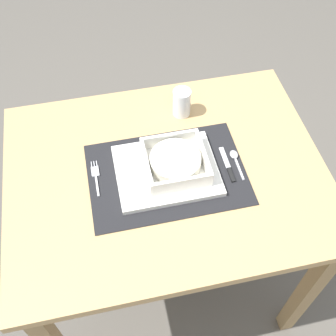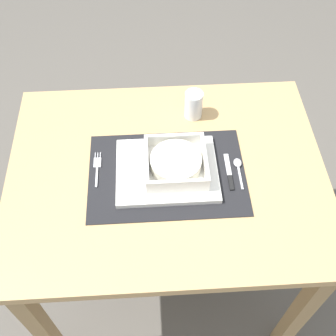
# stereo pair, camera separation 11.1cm
# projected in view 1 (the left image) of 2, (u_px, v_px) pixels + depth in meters

# --- Properties ---
(ground_plane) EXTENTS (6.00, 6.00, 0.00)m
(ground_plane) POSITION_uv_depth(u_px,v_px,m) (167.00, 272.00, 1.85)
(ground_plane) COLOR #59544C
(dining_table) EXTENTS (0.94, 0.73, 0.75)m
(dining_table) POSITION_uv_depth(u_px,v_px,m) (166.00, 192.00, 1.33)
(dining_table) COLOR tan
(dining_table) RESTS_ON ground
(placemat) EXTENTS (0.46, 0.32, 0.00)m
(placemat) POSITION_uv_depth(u_px,v_px,m) (168.00, 174.00, 1.23)
(placemat) COLOR black
(placemat) RESTS_ON dining_table
(serving_plate) EXTENTS (0.29, 0.24, 0.02)m
(serving_plate) POSITION_uv_depth(u_px,v_px,m) (168.00, 170.00, 1.23)
(serving_plate) COLOR white
(serving_plate) RESTS_ON placemat
(porridge_bowl) EXTENTS (0.18, 0.18, 0.05)m
(porridge_bowl) POSITION_uv_depth(u_px,v_px,m) (175.00, 162.00, 1.21)
(porridge_bowl) COLOR white
(porridge_bowl) RESTS_ON serving_plate
(fork) EXTENTS (0.02, 0.13, 0.00)m
(fork) POSITION_uv_depth(u_px,v_px,m) (96.00, 176.00, 1.22)
(fork) COLOR silver
(fork) RESTS_ON placemat
(spoon) EXTENTS (0.02, 0.11, 0.01)m
(spoon) POSITION_uv_depth(u_px,v_px,m) (235.00, 157.00, 1.26)
(spoon) COLOR silver
(spoon) RESTS_ON placemat
(butter_knife) EXTENTS (0.01, 0.13, 0.01)m
(butter_knife) POSITION_uv_depth(u_px,v_px,m) (228.00, 166.00, 1.24)
(butter_knife) COLOR black
(butter_knife) RESTS_ON placemat
(drinking_glass) EXTENTS (0.06, 0.06, 0.09)m
(drinking_glass) POSITION_uv_depth(u_px,v_px,m) (182.00, 104.00, 1.35)
(drinking_glass) COLOR white
(drinking_glass) RESTS_ON dining_table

